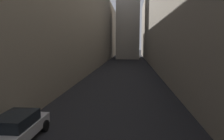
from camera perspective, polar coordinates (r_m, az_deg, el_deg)
The scene contains 4 objects.
ground_plane at distance 39.31m, azimuth 3.35°, elevation -0.16°, with size 264.00×264.00×0.00m, color black.
building_block_left at distance 43.56m, azimuth -14.16°, elevation 12.25°, with size 14.89×108.00×18.07m, color #756B5B.
building_block_right at distance 42.54m, azimuth 19.65°, elevation 13.47°, with size 11.96×108.00×19.97m, color gray.
parked_car_left_third at distance 11.98m, azimuth -24.04°, elevation -13.90°, with size 1.88×4.32×1.48m.
Camera 1 is at (1.24, 9.02, 4.93)m, focal length 34.29 mm.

